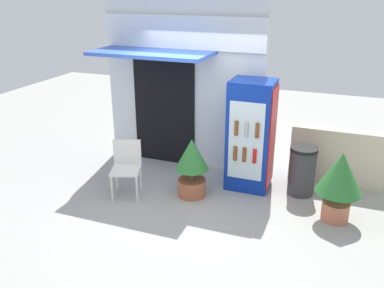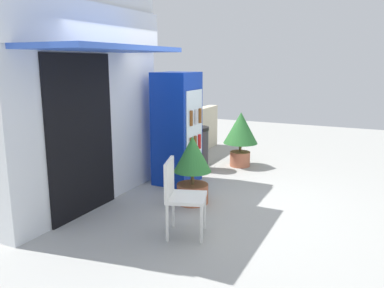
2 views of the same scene
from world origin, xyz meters
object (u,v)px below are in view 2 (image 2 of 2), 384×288
(plastic_chair, at_px, (179,192))
(potted_plant_curbside, at_px, (241,132))
(drink_cooler, at_px, (178,129))
(potted_plant_near_shop, at_px, (192,165))
(trash_bin, at_px, (197,148))

(plastic_chair, height_order, potted_plant_curbside, potted_plant_curbside)
(drink_cooler, height_order, potted_plant_near_shop, drink_cooler)
(potted_plant_curbside, height_order, trash_bin, potted_plant_curbside)
(drink_cooler, distance_m, potted_plant_near_shop, 1.09)
(drink_cooler, xyz_separation_m, trash_bin, (0.87, 0.05, -0.51))
(plastic_chair, xyz_separation_m, trash_bin, (2.67, 1.01, -0.12))
(drink_cooler, bearing_deg, potted_plant_curbside, -23.00)
(plastic_chair, distance_m, potted_plant_near_shop, 1.06)
(drink_cooler, distance_m, potted_plant_curbside, 1.59)
(potted_plant_curbside, relative_size, trash_bin, 1.30)
(plastic_chair, bearing_deg, drink_cooler, 28.25)
(plastic_chair, xyz_separation_m, potted_plant_near_shop, (1.01, 0.31, 0.03))
(potted_plant_near_shop, height_order, potted_plant_curbside, potted_plant_curbside)
(drink_cooler, bearing_deg, trash_bin, 3.02)
(trash_bin, bearing_deg, drink_cooler, -176.98)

